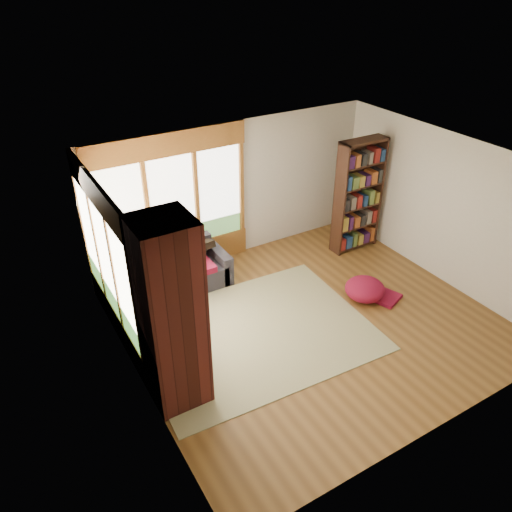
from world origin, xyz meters
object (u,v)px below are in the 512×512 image
brick_chimney (171,316)px  pouf (365,288)px  bookshelf (358,196)px  dog_brindle (151,282)px  sectional_sofa (154,289)px  area_rug (255,333)px  dog_tan (179,255)px

brick_chimney → pouf: (3.56, 0.40, -1.11)m
bookshelf → dog_brindle: size_ratio=3.00×
brick_chimney → sectional_sofa: size_ratio=1.18×
area_rug → pouf: 2.08m
brick_chimney → dog_tan: brick_chimney is taller
pouf → dog_tan: dog_tan is taller
dog_tan → dog_brindle: 0.77m
sectional_sofa → pouf: bearing=-25.4°
pouf → dog_tan: 3.15m
brick_chimney → bookshelf: brick_chimney is taller
brick_chimney → area_rug: size_ratio=0.75×
area_rug → pouf: bearing=-3.9°
area_rug → dog_brindle: size_ratio=4.75×
area_rug → pouf: pouf is taller
brick_chimney → pouf: brick_chimney is taller
sectional_sofa → dog_tan: dog_tan is taller
sectional_sofa → dog_tan: size_ratio=2.02×
dog_tan → area_rug: bearing=-110.9°
sectional_sofa → area_rug: 1.86m
brick_chimney → pouf: size_ratio=3.86×
brick_chimney → bookshelf: size_ratio=1.18×
brick_chimney → pouf: 3.75m
brick_chimney → dog_brindle: 1.75m
bookshelf → sectional_sofa: bearing=177.3°
bookshelf → dog_brindle: bookshelf is taller
area_rug → dog_tan: dog_tan is taller
brick_chimney → sectional_sofa: bearing=77.7°
brick_chimney → sectional_sofa: 2.32m
area_rug → bookshelf: bearing=23.4°
brick_chimney → bookshelf: 4.91m
dog_brindle → brick_chimney: bearing=168.9°
brick_chimney → area_rug: brick_chimney is taller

